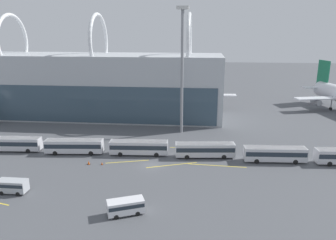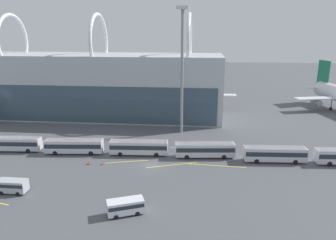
{
  "view_description": "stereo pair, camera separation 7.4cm",
  "coord_description": "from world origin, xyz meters",
  "px_view_note": "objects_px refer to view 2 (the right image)",
  "views": [
    {
      "loc": [
        9.51,
        -60.71,
        26.52
      ],
      "look_at": [
        1.49,
        20.19,
        4.0
      ],
      "focal_mm": 35.0,
      "sensor_mm": 36.0,
      "label": 1
    },
    {
      "loc": [
        9.58,
        -60.7,
        26.52
      ],
      "look_at": [
        1.49,
        20.19,
        4.0
      ],
      "focal_mm": 35.0,
      "sensor_mm": 36.0,
      "label": 2
    }
  ],
  "objects_px": {
    "shuttle_bus_1": "(74,145)",
    "traffic_cone_2": "(102,163)",
    "shuttle_bus_4": "(275,153)",
    "service_van_crossing": "(125,206)",
    "airliner_at_gate_near": "(12,97)",
    "shuttle_bus_0": "(13,143)",
    "shuttle_bus_3": "(205,149)",
    "shuttle_bus_2": "(139,147)",
    "service_van_foreground": "(12,185)",
    "floodlight_mast": "(182,56)",
    "traffic_cone_1": "(89,163)",
    "airliner_at_gate_far": "(181,92)"
  },
  "relations": [
    {
      "from": "airliner_at_gate_far",
      "to": "service_van_foreground",
      "type": "xyz_separation_m",
      "value": [
        -24.54,
        -62.66,
        -4.5
      ]
    },
    {
      "from": "shuttle_bus_0",
      "to": "traffic_cone_2",
      "type": "relative_size",
      "value": 21.58
    },
    {
      "from": "service_van_foreground",
      "to": "floodlight_mast",
      "type": "height_order",
      "value": "floodlight_mast"
    },
    {
      "from": "shuttle_bus_0",
      "to": "shuttle_bus_2",
      "type": "xyz_separation_m",
      "value": [
        28.72,
        0.5,
        0.0
      ]
    },
    {
      "from": "shuttle_bus_4",
      "to": "floodlight_mast",
      "type": "height_order",
      "value": "floodlight_mast"
    },
    {
      "from": "service_van_crossing",
      "to": "service_van_foreground",
      "type": "bearing_deg",
      "value": 144.77
    },
    {
      "from": "shuttle_bus_2",
      "to": "traffic_cone_1",
      "type": "xyz_separation_m",
      "value": [
        -9.22,
        -6.33,
        -1.46
      ]
    },
    {
      "from": "shuttle_bus_3",
      "to": "shuttle_bus_2",
      "type": "bearing_deg",
      "value": 174.11
    },
    {
      "from": "airliner_at_gate_near",
      "to": "floodlight_mast",
      "type": "relative_size",
      "value": 1.36
    },
    {
      "from": "airliner_at_gate_near",
      "to": "shuttle_bus_2",
      "type": "relative_size",
      "value": 3.42
    },
    {
      "from": "shuttle_bus_3",
      "to": "floodlight_mast",
      "type": "xyz_separation_m",
      "value": [
        -6.09,
        17.43,
        18.22
      ]
    },
    {
      "from": "airliner_at_gate_near",
      "to": "traffic_cone_2",
      "type": "height_order",
      "value": "airliner_at_gate_near"
    },
    {
      "from": "shuttle_bus_1",
      "to": "airliner_at_gate_far",
      "type": "bearing_deg",
      "value": 59.6
    },
    {
      "from": "service_van_foreground",
      "to": "airliner_at_gate_far",
      "type": "bearing_deg",
      "value": 68.7
    },
    {
      "from": "shuttle_bus_1",
      "to": "shuttle_bus_2",
      "type": "bearing_deg",
      "value": -2.38
    },
    {
      "from": "shuttle_bus_1",
      "to": "traffic_cone_2",
      "type": "relative_size",
      "value": 21.64
    },
    {
      "from": "shuttle_bus_0",
      "to": "service_van_foreground",
      "type": "bearing_deg",
      "value": -63.79
    },
    {
      "from": "service_van_foreground",
      "to": "shuttle_bus_1",
      "type": "bearing_deg",
      "value": 79.22
    },
    {
      "from": "shuttle_bus_2",
      "to": "traffic_cone_2",
      "type": "height_order",
      "value": "shuttle_bus_2"
    },
    {
      "from": "shuttle_bus_0",
      "to": "shuttle_bus_3",
      "type": "distance_m",
      "value": 43.08
    },
    {
      "from": "shuttle_bus_0",
      "to": "service_van_crossing",
      "type": "relative_size",
      "value": 2.19
    },
    {
      "from": "traffic_cone_1",
      "to": "traffic_cone_2",
      "type": "bearing_deg",
      "value": 2.46
    },
    {
      "from": "shuttle_bus_0",
      "to": "service_van_foreground",
      "type": "distance_m",
      "value": 21.63
    },
    {
      "from": "shuttle_bus_2",
      "to": "traffic_cone_1",
      "type": "relative_size",
      "value": 16.1
    },
    {
      "from": "shuttle_bus_0",
      "to": "shuttle_bus_3",
      "type": "relative_size",
      "value": 1.0
    },
    {
      "from": "shuttle_bus_0",
      "to": "floodlight_mast",
      "type": "relative_size",
      "value": 0.4
    },
    {
      "from": "shuttle_bus_1",
      "to": "shuttle_bus_0",
      "type": "bearing_deg",
      "value": 174.47
    },
    {
      "from": "shuttle_bus_3",
      "to": "floodlight_mast",
      "type": "height_order",
      "value": "floodlight_mast"
    },
    {
      "from": "shuttle_bus_2",
      "to": "shuttle_bus_3",
      "type": "bearing_deg",
      "value": -3.55
    },
    {
      "from": "floodlight_mast",
      "to": "shuttle_bus_3",
      "type": "bearing_deg",
      "value": -70.75
    },
    {
      "from": "airliner_at_gate_near",
      "to": "shuttle_bus_4",
      "type": "bearing_deg",
      "value": 73.88
    },
    {
      "from": "shuttle_bus_3",
      "to": "shuttle_bus_4",
      "type": "height_order",
      "value": "same"
    },
    {
      "from": "airliner_at_gate_near",
      "to": "shuttle_bus_0",
      "type": "bearing_deg",
      "value": 37.57
    },
    {
      "from": "shuttle_bus_1",
      "to": "shuttle_bus_2",
      "type": "xyz_separation_m",
      "value": [
        14.36,
        0.64,
        0.0
      ]
    },
    {
      "from": "shuttle_bus_2",
      "to": "shuttle_bus_0",
      "type": "bearing_deg",
      "value": 177.56
    },
    {
      "from": "shuttle_bus_0",
      "to": "airliner_at_gate_far",
      "type": "bearing_deg",
      "value": 47.47
    },
    {
      "from": "shuttle_bus_2",
      "to": "airliner_at_gate_far",
      "type": "bearing_deg",
      "value": 77.91
    },
    {
      "from": "shuttle_bus_4",
      "to": "service_van_crossing",
      "type": "xyz_separation_m",
      "value": [
        -26.26,
        -22.77,
        -0.5
      ]
    },
    {
      "from": "service_van_foreground",
      "to": "service_van_crossing",
      "type": "height_order",
      "value": "service_van_crossing"
    },
    {
      "from": "shuttle_bus_4",
      "to": "service_van_crossing",
      "type": "height_order",
      "value": "shuttle_bus_4"
    },
    {
      "from": "floodlight_mast",
      "to": "traffic_cone_1",
      "type": "height_order",
      "value": "floodlight_mast"
    },
    {
      "from": "service_van_crossing",
      "to": "airliner_at_gate_far",
      "type": "bearing_deg",
      "value": 64.04
    },
    {
      "from": "shuttle_bus_1",
      "to": "shuttle_bus_4",
      "type": "relative_size",
      "value": 1.0
    },
    {
      "from": "airliner_at_gate_near",
      "to": "shuttle_bus_0",
      "type": "height_order",
      "value": "airliner_at_gate_near"
    },
    {
      "from": "service_van_foreground",
      "to": "traffic_cone_2",
      "type": "distance_m",
      "value": 17.36
    },
    {
      "from": "shuttle_bus_1",
      "to": "traffic_cone_2",
      "type": "xyz_separation_m",
      "value": [
        7.86,
        -5.57,
        -1.56
      ]
    },
    {
      "from": "airliner_at_gate_near",
      "to": "floodlight_mast",
      "type": "xyz_separation_m",
      "value": [
        55.96,
        -14.66,
        14.68
      ]
    },
    {
      "from": "airliner_at_gate_far",
      "to": "service_van_foreground",
      "type": "bearing_deg",
      "value": -24.28
    },
    {
      "from": "airliner_at_gate_near",
      "to": "traffic_cone_2",
      "type": "xyz_separation_m",
      "value": [
        41.19,
        -38.28,
        -5.1
      ]
    },
    {
      "from": "shuttle_bus_1",
      "to": "traffic_cone_1",
      "type": "distance_m",
      "value": 7.81
    }
  ]
}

